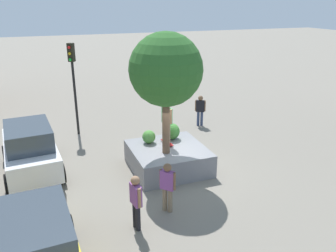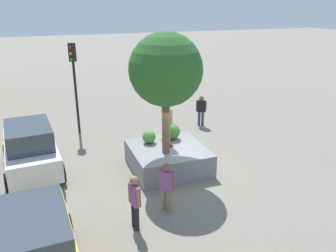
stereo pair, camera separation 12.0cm
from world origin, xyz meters
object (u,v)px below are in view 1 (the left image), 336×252
Objects in this scene: pedestrian_crossing at (167,184)px; passerby_with_bag at (136,199)px; skateboarder at (167,119)px; traffic_light_corner at (73,74)px; bystander_watching at (200,109)px; skateboard at (167,143)px; plaza_tree at (166,70)px; taxi_cab at (37,249)px; police_car at (30,149)px; planter_ledge at (168,158)px.

passerby_with_bag reaches higher than pedestrian_crossing.
skateboarder is at bearing -20.49° from pedestrian_crossing.
skateboarder is 4.44m from passerby_with_bag.
passerby_with_bag is at bearing 147.51° from skateboarder.
traffic_light_corner reaches higher than skateboarder.
bystander_watching is (-1.07, -6.22, -2.10)m from traffic_light_corner.
skateboarder is at bearing 0.00° from skateboard.
bystander_watching is at bearing -38.80° from plaza_tree.
plaza_tree reaches higher than bystander_watching.
skateboard is at bearing 138.57° from bystander_watching.
skateboarder is 7.07m from taxi_cab.
plaza_tree is at bearing -48.76° from taxi_cab.
bystander_watching is at bearing -33.02° from pedestrian_crossing.
police_car reaches higher than taxi_cab.
skateboarder is 0.40× the size of taxi_cab.
pedestrian_crossing is (-3.13, 1.17, 0.00)m from skateboard.
skateboarder is 5.34m from police_car.
passerby_with_bag reaches higher than planter_ledge.
passerby_with_bag reaches higher than skateboard.
skateboarder reaches higher than pedestrian_crossing.
bystander_watching is at bearing -37.26° from passerby_with_bag.
plaza_tree reaches higher than skateboard.
passerby_with_bag is at bearing 145.82° from planter_ledge.
planter_ledge is 5.29m from police_car.
skateboard is at bearing -14.83° from planter_ledge.
taxi_cab reaches higher than pedestrian_crossing.
taxi_cab is 10.10m from traffic_light_corner.
plaza_tree is 6.22m from traffic_light_corner.
skateboard is 0.18× the size of traffic_light_corner.
passerby_with_bag is (-2.88, 2.00, -3.04)m from plaza_tree.
bystander_watching reaches higher than skateboard.
police_car is (1.94, 4.80, -3.02)m from plaza_tree.
skateboarder reaches higher than passerby_with_bag.
skateboard is 7.00m from taxi_cab.
traffic_light_corner is at bearing -12.11° from taxi_cab.
planter_ledge is 0.65× the size of police_car.
planter_ledge is 3.50× the size of skateboard.
police_car is at bearing 72.95° from planter_ledge.
taxi_cab is at bearing 114.48° from pedestrian_crossing.
skateboarder is 1.03× the size of pedestrian_crossing.
police_car is 5.84m from pedestrian_crossing.
taxi_cab is (-4.88, 5.02, -0.96)m from skateboarder.
skateboard is 0.49× the size of pedestrian_crossing.
plaza_tree is at bearing -154.85° from traffic_light_corner.
skateboarder is at bearing -32.49° from passerby_with_bag.
passerby_with_bag is (1.23, -2.69, -0.00)m from taxi_cab.
skateboarder is 5.73m from traffic_light_corner.
passerby_with_bag is at bearing -65.43° from taxi_cab.
passerby_with_bag is at bearing 147.51° from skateboard.
traffic_light_corner is at bearing 12.62° from pedestrian_crossing.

